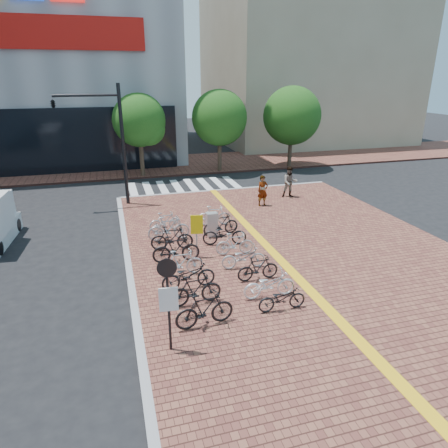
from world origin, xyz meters
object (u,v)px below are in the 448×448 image
object	(u,v)px
bike_1	(195,290)
bike_7	(165,221)
bike_4	(176,249)
bike_8	(282,298)
bike_0	(205,310)
pedestrian_a	(263,191)
yellow_sign	(197,228)
bike_3	(181,263)
bike_6	(169,228)
bike_14	(221,224)
bike_11	(243,257)
bike_5	(172,238)
bike_9	(269,284)
bike_2	(188,275)
utility_box	(212,224)
bike_12	(235,244)
notice_sign	(168,294)
traffic_light_pole	(92,124)
bike_15	(214,215)
bike_13	(225,234)
pedestrian_b	(290,182)
bike_10	(258,268)

from	to	relation	value
bike_1	bike_7	distance (m)	6.90
bike_4	bike_8	bearing A→B (deg)	-146.03
bike_0	bike_8	world-z (taller)	bike_0
pedestrian_a	yellow_sign	distance (m)	7.75
bike_0	bike_3	xyz separation A→B (m)	(-0.10, 3.40, -0.04)
bike_6	bike_7	bearing A→B (deg)	-1.20
bike_14	bike_8	bearing A→B (deg)	174.60
bike_11	bike_8	bearing A→B (deg)	-170.75
bike_5	bike_7	size ratio (longest dim) A/B	1.16
bike_8	bike_9	bearing A→B (deg)	6.23
bike_2	utility_box	bearing A→B (deg)	-27.97
yellow_sign	bike_3	bearing A→B (deg)	-123.64
bike_12	notice_sign	xyz separation A→B (m)	(-3.56, -5.46, 1.26)
traffic_light_pole	yellow_sign	bearing A→B (deg)	-65.31
bike_0	bike_9	size ratio (longest dim) A/B	1.01
bike_2	yellow_sign	xyz separation A→B (m)	(0.85, 2.46, 0.77)
bike_0	bike_14	size ratio (longest dim) A/B	1.05
bike_6	bike_7	world-z (taller)	bike_6
bike_7	bike_15	xyz separation A→B (m)	(2.46, 0.10, 0.03)
bike_13	yellow_sign	xyz separation A→B (m)	(-1.45, -0.93, 0.76)
bike_3	pedestrian_b	xyz separation A→B (m)	(8.31, 8.36, 0.43)
bike_0	bike_7	size ratio (longest dim) A/B	1.17
bike_8	bike_15	xyz separation A→B (m)	(-0.09, 8.10, 0.09)
bike_12	bike_9	bearing A→B (deg)	-172.86
bike_2	notice_sign	world-z (taller)	notice_sign
bike_1	bike_12	xyz separation A→B (m)	(2.41, 3.35, -0.05)
bike_8	bike_2	bearing A→B (deg)	50.09
bike_1	bike_14	size ratio (longest dim) A/B	1.01
bike_6	bike_8	xyz separation A→B (m)	(2.57, -6.76, -0.16)
pedestrian_b	traffic_light_pole	size ratio (longest dim) A/B	0.28
bike_7	bike_12	distance (m)	4.29
bike_2	bike_4	bearing A→B (deg)	-2.56
yellow_sign	notice_sign	bearing A→B (deg)	-109.39
bike_5	bike_11	world-z (taller)	bike_5
bike_2	bike_10	size ratio (longest dim) A/B	1.22
bike_3	bike_14	world-z (taller)	bike_14
bike_7	yellow_sign	size ratio (longest dim) A/B	0.85
bike_9	bike_13	xyz separation A→B (m)	(-0.19, 4.72, 0.03)
bike_12	pedestrian_a	distance (m)	6.98
bike_13	notice_sign	size ratio (longest dim) A/B	0.70
bike_7	bike_10	world-z (taller)	bike_10
bike_0	bike_1	size ratio (longest dim) A/B	1.03
bike_9	bike_5	bearing A→B (deg)	28.27
bike_2	pedestrian_b	world-z (taller)	pedestrian_b
bike_0	bike_2	bearing A→B (deg)	-5.62
bike_11	bike_12	world-z (taller)	bike_12
bike_8	traffic_light_pole	bearing A→B (deg)	23.52
bike_13	bike_1	bearing A→B (deg)	164.60
bike_0	bike_12	size ratio (longest dim) A/B	1.13
bike_10	pedestrian_a	world-z (taller)	pedestrian_a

